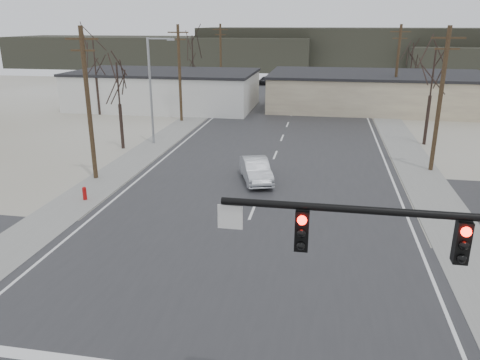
# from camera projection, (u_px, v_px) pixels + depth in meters

# --- Properties ---
(ground) EXTENTS (140.00, 140.00, 0.00)m
(ground) POSITION_uv_depth(u_px,v_px,m) (223.00, 286.00, 18.99)
(ground) COLOR silver
(ground) RESTS_ON ground
(main_road) EXTENTS (18.00, 110.00, 0.05)m
(main_road) POSITION_uv_depth(u_px,v_px,m) (268.00, 174.00, 32.96)
(main_road) COLOR #29292B
(main_road) RESTS_ON ground
(cross_road) EXTENTS (90.00, 10.00, 0.04)m
(cross_road) POSITION_uv_depth(u_px,v_px,m) (223.00, 286.00, 18.98)
(cross_road) COLOR #29292B
(cross_road) RESTS_ON ground
(sidewalk_left) EXTENTS (3.00, 90.00, 0.06)m
(sidewalk_left) POSITION_uv_depth(u_px,v_px,m) (150.00, 149.00, 39.40)
(sidewalk_left) COLOR gray
(sidewalk_left) RESTS_ON ground
(sidewalk_right) EXTENTS (3.00, 90.00, 0.06)m
(sidewalk_right) POSITION_uv_depth(u_px,v_px,m) (413.00, 162.00, 35.84)
(sidewalk_right) COLOR gray
(sidewalk_right) RESTS_ON ground
(fire_hydrant) EXTENTS (0.24, 0.24, 0.87)m
(fire_hydrant) POSITION_uv_depth(u_px,v_px,m) (85.00, 193.00, 28.01)
(fire_hydrant) COLOR #A50C0C
(fire_hydrant) RESTS_ON ground
(building_left_far) EXTENTS (22.30, 12.30, 4.50)m
(building_left_far) POSITION_uv_depth(u_px,v_px,m) (165.00, 89.00, 58.25)
(building_left_far) COLOR silver
(building_left_far) RESTS_ON ground
(building_right_far) EXTENTS (26.30, 14.30, 4.30)m
(building_right_far) POSITION_uv_depth(u_px,v_px,m) (377.00, 91.00, 57.64)
(building_right_far) COLOR beige
(building_right_far) RESTS_ON ground
(upole_left_b) EXTENTS (2.20, 0.30, 10.00)m
(upole_left_b) POSITION_uv_depth(u_px,v_px,m) (88.00, 102.00, 30.43)
(upole_left_b) COLOR #453720
(upole_left_b) RESTS_ON ground
(upole_left_c) EXTENTS (2.20, 0.30, 10.00)m
(upole_left_c) POSITION_uv_depth(u_px,v_px,m) (180.00, 72.00, 49.08)
(upole_left_c) COLOR #453720
(upole_left_c) RESTS_ON ground
(upole_left_d) EXTENTS (2.20, 0.30, 10.00)m
(upole_left_d) POSITION_uv_depth(u_px,v_px,m) (221.00, 58.00, 67.73)
(upole_left_d) COLOR #453720
(upole_left_d) RESTS_ON ground
(upole_right_a) EXTENTS (2.20, 0.30, 10.00)m
(upole_right_a) POSITION_uv_depth(u_px,v_px,m) (440.00, 98.00, 32.16)
(upole_right_a) COLOR #453720
(upole_right_a) RESTS_ON ground
(upole_right_b) EXTENTS (2.20, 0.30, 10.00)m
(upole_right_b) POSITION_uv_depth(u_px,v_px,m) (397.00, 69.00, 52.67)
(upole_right_b) COLOR #453720
(upole_right_b) RESTS_ON ground
(streetlight_main) EXTENTS (2.40, 0.25, 9.00)m
(streetlight_main) POSITION_uv_depth(u_px,v_px,m) (153.00, 85.00, 39.68)
(streetlight_main) COLOR gray
(streetlight_main) RESTS_ON ground
(tree_left_near) EXTENTS (3.30, 3.30, 7.35)m
(tree_left_near) POSITION_uv_depth(u_px,v_px,m) (118.00, 86.00, 38.14)
(tree_left_near) COLOR #31231E
(tree_left_near) RESTS_ON ground
(tree_right_mid) EXTENTS (3.74, 3.74, 8.33)m
(tree_right_mid) POSITION_uv_depth(u_px,v_px,m) (433.00, 76.00, 39.23)
(tree_right_mid) COLOR #31231E
(tree_right_mid) RESTS_ON ground
(tree_left_far) EXTENTS (3.96, 3.96, 8.82)m
(tree_left_far) POSITION_uv_depth(u_px,v_px,m) (193.00, 53.00, 62.21)
(tree_left_far) COLOR #31231E
(tree_left_far) RESTS_ON ground
(tree_right_far) EXTENTS (3.52, 3.52, 7.84)m
(tree_right_far) POSITION_uv_depth(u_px,v_px,m) (412.00, 58.00, 63.16)
(tree_right_far) COLOR #31231E
(tree_right_far) RESTS_ON ground
(tree_left_mid) EXTENTS (3.96, 3.96, 8.82)m
(tree_left_mid) POSITION_uv_depth(u_px,v_px,m) (94.00, 59.00, 52.37)
(tree_left_mid) COLOR #31231E
(tree_left_mid) RESTS_ON ground
(hill_left) EXTENTS (70.00, 18.00, 7.00)m
(hill_left) POSITION_uv_depth(u_px,v_px,m) (160.00, 52.00, 109.52)
(hill_left) COLOR #333026
(hill_left) RESTS_ON ground
(hill_center) EXTENTS (80.00, 18.00, 9.00)m
(hill_center) POSITION_uv_depth(u_px,v_px,m) (379.00, 49.00, 104.53)
(hill_center) COLOR #333026
(hill_center) RESTS_ON ground
(sedan_crossing) EXTENTS (3.00, 4.92, 1.53)m
(sedan_crossing) POSITION_uv_depth(u_px,v_px,m) (256.00, 170.00, 31.24)
(sedan_crossing) COLOR #9FA3A9
(sedan_crossing) RESTS_ON main_road
(car_far_a) EXTENTS (3.84, 5.35, 1.44)m
(car_far_a) POSITION_uv_depth(u_px,v_px,m) (318.00, 92.00, 66.01)
(car_far_a) COLOR black
(car_far_a) RESTS_ON main_road
(car_far_b) EXTENTS (3.04, 4.38, 1.38)m
(car_far_b) POSITION_uv_depth(u_px,v_px,m) (266.00, 80.00, 80.44)
(car_far_b) COLOR black
(car_far_b) RESTS_ON main_road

